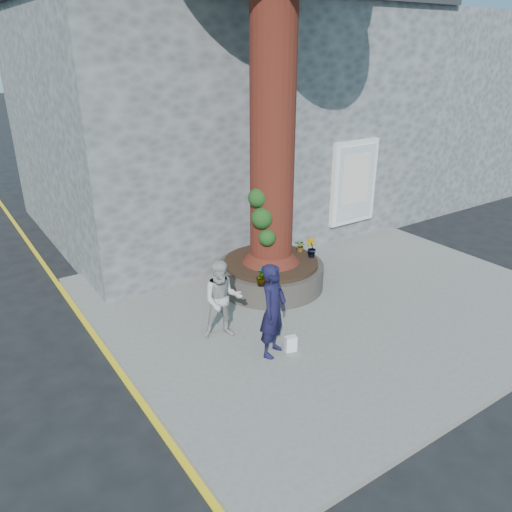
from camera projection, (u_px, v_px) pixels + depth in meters
ground at (299, 342)px, 9.16m from camera, size 120.00×120.00×0.00m
pavement at (324, 297)px, 10.67m from camera, size 9.00×8.00×0.12m
yellow_line at (119, 371)px, 8.34m from camera, size 0.10×30.00×0.01m
stone_shop at (216, 114)px, 14.71m from camera, size 10.30×8.30×6.30m
neighbour_shop at (399, 103)px, 18.91m from camera, size 6.00×8.00×6.00m
planter at (271, 273)px, 10.94m from camera, size 2.30×2.30×0.60m
man at (273, 310)px, 8.31m from camera, size 0.73×0.65×1.67m
woman at (222, 300)px, 8.86m from camera, size 0.89×0.81×1.48m
shopping_bag at (291, 344)px, 8.64m from camera, size 0.22×0.17×0.28m
plant_a at (261, 275)px, 9.65m from camera, size 0.24×0.26×0.40m
plant_b at (311, 248)px, 10.93m from camera, size 0.26×0.26×0.42m
plant_c at (261, 277)px, 9.66m from camera, size 0.20×0.20×0.35m
plant_d at (301, 246)px, 11.23m from camera, size 0.27×0.29×0.28m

